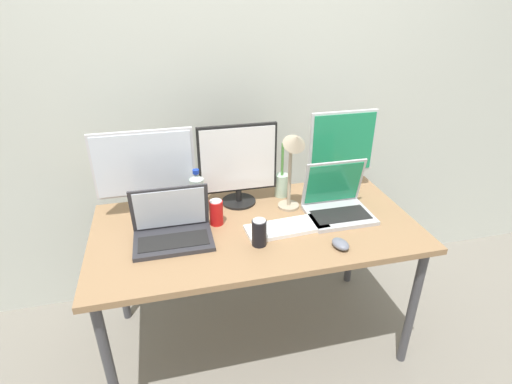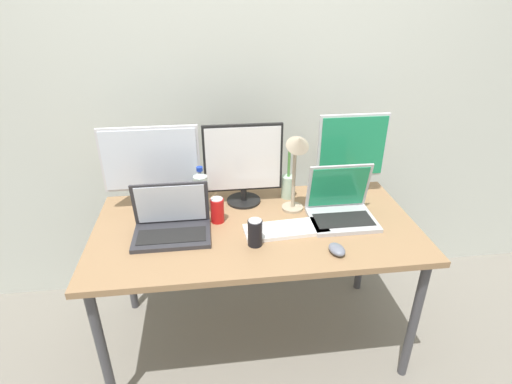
{
  "view_description": "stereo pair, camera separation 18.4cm",
  "coord_description": "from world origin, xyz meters",
  "px_view_note": "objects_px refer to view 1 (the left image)",
  "views": [
    {
      "loc": [
        -0.39,
        -1.59,
        1.76
      ],
      "look_at": [
        0.0,
        0.0,
        0.92
      ],
      "focal_mm": 28.0,
      "sensor_mm": 36.0,
      "label": 1
    },
    {
      "loc": [
        -0.21,
        -1.62,
        1.76
      ],
      "look_at": [
        0.0,
        0.0,
        0.92
      ],
      "focal_mm": 28.0,
      "sensor_mm": 36.0,
      "label": 2
    }
  ],
  "objects_px": {
    "monitor_right": "(342,149)",
    "soda_can_by_laptop": "(216,212)",
    "keyboard_main": "(287,228)",
    "mouse_by_keyboard": "(340,244)",
    "water_bottle": "(198,194)",
    "laptop_silver": "(172,228)",
    "laptop_secondary": "(337,202)",
    "desk_lamp": "(293,156)",
    "monitor_center": "(238,164)",
    "monitor_left": "(145,169)",
    "soda_can_near_keyboard": "(259,233)",
    "work_desk": "(256,236)",
    "bamboo_vase": "(282,184)"
  },
  "relations": [
    {
      "from": "monitor_right",
      "to": "soda_can_by_laptop",
      "type": "xyz_separation_m",
      "value": [
        -0.73,
        -0.22,
        -0.18
      ]
    },
    {
      "from": "keyboard_main",
      "to": "mouse_by_keyboard",
      "type": "distance_m",
      "value": 0.27
    },
    {
      "from": "mouse_by_keyboard",
      "to": "water_bottle",
      "type": "distance_m",
      "value": 0.73
    },
    {
      "from": "laptop_silver",
      "to": "keyboard_main",
      "type": "relative_size",
      "value": 0.9
    },
    {
      "from": "keyboard_main",
      "to": "monitor_right",
      "type": "bearing_deg",
      "value": 35.86
    },
    {
      "from": "laptop_secondary",
      "to": "desk_lamp",
      "type": "bearing_deg",
      "value": 161.23
    },
    {
      "from": "soda_can_by_laptop",
      "to": "desk_lamp",
      "type": "bearing_deg",
      "value": 4.73
    },
    {
      "from": "monitor_center",
      "to": "water_bottle",
      "type": "distance_m",
      "value": 0.26
    },
    {
      "from": "keyboard_main",
      "to": "mouse_by_keyboard",
      "type": "relative_size",
      "value": 4.16
    },
    {
      "from": "monitor_left",
      "to": "soda_can_by_laptop",
      "type": "xyz_separation_m",
      "value": [
        0.31,
        -0.19,
        -0.18
      ]
    },
    {
      "from": "monitor_center",
      "to": "soda_can_by_laptop",
      "type": "relative_size",
      "value": 3.4
    },
    {
      "from": "monitor_center",
      "to": "desk_lamp",
      "type": "distance_m",
      "value": 0.3
    },
    {
      "from": "monitor_left",
      "to": "laptop_secondary",
      "type": "relative_size",
      "value": 1.53
    },
    {
      "from": "soda_can_near_keyboard",
      "to": "desk_lamp",
      "type": "distance_m",
      "value": 0.42
    },
    {
      "from": "soda_can_near_keyboard",
      "to": "desk_lamp",
      "type": "xyz_separation_m",
      "value": [
        0.23,
        0.25,
        0.24
      ]
    },
    {
      "from": "desk_lamp",
      "to": "mouse_by_keyboard",
      "type": "bearing_deg",
      "value": -72.94
    },
    {
      "from": "monitor_left",
      "to": "desk_lamp",
      "type": "relative_size",
      "value": 1.08
    },
    {
      "from": "laptop_secondary",
      "to": "monitor_left",
      "type": "bearing_deg",
      "value": 166.0
    },
    {
      "from": "monitor_right",
      "to": "work_desk",
      "type": "bearing_deg",
      "value": -153.3
    },
    {
      "from": "monitor_left",
      "to": "desk_lamp",
      "type": "distance_m",
      "value": 0.72
    },
    {
      "from": "laptop_silver",
      "to": "keyboard_main",
      "type": "xyz_separation_m",
      "value": [
        0.53,
        -0.05,
        -0.05
      ]
    },
    {
      "from": "monitor_right",
      "to": "laptop_silver",
      "type": "distance_m",
      "value": 1.01
    },
    {
      "from": "monitor_left",
      "to": "bamboo_vase",
      "type": "xyz_separation_m",
      "value": [
        0.7,
        0.02,
        -0.17
      ]
    },
    {
      "from": "monitor_center",
      "to": "desk_lamp",
      "type": "xyz_separation_m",
      "value": [
        0.24,
        -0.15,
        0.08
      ]
    },
    {
      "from": "laptop_silver",
      "to": "desk_lamp",
      "type": "xyz_separation_m",
      "value": [
        0.6,
        0.12,
        0.25
      ]
    },
    {
      "from": "monitor_left",
      "to": "keyboard_main",
      "type": "relative_size",
      "value": 1.23
    },
    {
      "from": "monitor_right",
      "to": "desk_lamp",
      "type": "relative_size",
      "value": 1.01
    },
    {
      "from": "mouse_by_keyboard",
      "to": "soda_can_by_laptop",
      "type": "xyz_separation_m",
      "value": [
        -0.5,
        0.33,
        0.04
      ]
    },
    {
      "from": "monitor_right",
      "to": "mouse_by_keyboard",
      "type": "distance_m",
      "value": 0.63
    },
    {
      "from": "monitor_right",
      "to": "soda_can_near_keyboard",
      "type": "relative_size",
      "value": 3.56
    },
    {
      "from": "monitor_center",
      "to": "bamboo_vase",
      "type": "xyz_separation_m",
      "value": [
        0.24,
        0.02,
        -0.15
      ]
    },
    {
      "from": "laptop_silver",
      "to": "desk_lamp",
      "type": "bearing_deg",
      "value": 10.86
    },
    {
      "from": "laptop_silver",
      "to": "soda_can_by_laptop",
      "type": "bearing_deg",
      "value": 21.35
    },
    {
      "from": "laptop_secondary",
      "to": "desk_lamp",
      "type": "xyz_separation_m",
      "value": [
        -0.22,
        0.07,
        0.24
      ]
    },
    {
      "from": "monitor_right",
      "to": "bamboo_vase",
      "type": "height_order",
      "value": "monitor_right"
    },
    {
      "from": "water_bottle",
      "to": "desk_lamp",
      "type": "xyz_separation_m",
      "value": [
        0.46,
        -0.08,
        0.19
      ]
    },
    {
      "from": "monitor_left",
      "to": "laptop_secondary",
      "type": "height_order",
      "value": "monitor_left"
    },
    {
      "from": "laptop_secondary",
      "to": "soda_can_near_keyboard",
      "type": "bearing_deg",
      "value": -158.25
    },
    {
      "from": "monitor_left",
      "to": "laptop_silver",
      "type": "relative_size",
      "value": 1.37
    },
    {
      "from": "monitor_left",
      "to": "soda_can_near_keyboard",
      "type": "relative_size",
      "value": 3.81
    },
    {
      "from": "monitor_right",
      "to": "mouse_by_keyboard",
      "type": "height_order",
      "value": "monitor_right"
    },
    {
      "from": "monitor_center",
      "to": "monitor_right",
      "type": "xyz_separation_m",
      "value": [
        0.58,
        0.03,
        0.02
      ]
    },
    {
      "from": "monitor_center",
      "to": "bamboo_vase",
      "type": "height_order",
      "value": "monitor_center"
    },
    {
      "from": "keyboard_main",
      "to": "soda_can_by_laptop",
      "type": "relative_size",
      "value": 3.09
    },
    {
      "from": "laptop_silver",
      "to": "desk_lamp",
      "type": "relative_size",
      "value": 0.79
    },
    {
      "from": "work_desk",
      "to": "soda_can_near_keyboard",
      "type": "relative_size",
      "value": 12.27
    },
    {
      "from": "monitor_center",
      "to": "keyboard_main",
      "type": "bearing_deg",
      "value": -61.92
    },
    {
      "from": "bamboo_vase",
      "to": "monitor_left",
      "type": "bearing_deg",
      "value": -178.33
    },
    {
      "from": "monitor_center",
      "to": "laptop_silver",
      "type": "relative_size",
      "value": 1.23
    },
    {
      "from": "work_desk",
      "to": "bamboo_vase",
      "type": "distance_m",
      "value": 0.36
    }
  ]
}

